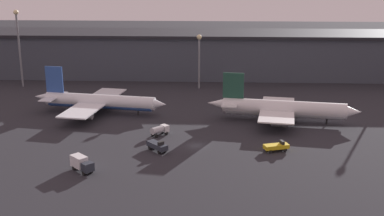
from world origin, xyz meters
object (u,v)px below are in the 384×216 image
(service_vehicle_2, at_px, (157,146))
(service_vehicle_3, at_px, (81,163))
(airplane_0, at_px, (98,101))
(service_vehicle_0, at_px, (160,130))
(airplane_1, at_px, (282,109))
(service_vehicle_1, at_px, (277,146))

(service_vehicle_2, distance_m, service_vehicle_3, 19.63)
(airplane_0, distance_m, service_vehicle_2, 37.99)
(service_vehicle_0, distance_m, service_vehicle_3, 27.87)
(airplane_1, xyz_separation_m, service_vehicle_3, (-47.86, -37.38, -2.03))
(service_vehicle_1, bearing_deg, service_vehicle_3, 179.75)
(service_vehicle_2, bearing_deg, service_vehicle_3, -92.35)
(service_vehicle_2, bearing_deg, service_vehicle_0, 140.98)
(service_vehicle_0, bearing_deg, service_vehicle_2, -132.22)
(service_vehicle_3, bearing_deg, service_vehicle_0, 102.00)
(airplane_0, height_order, service_vehicle_1, airplane_0)
(airplane_0, bearing_deg, service_vehicle_2, -46.51)
(service_vehicle_1, distance_m, service_vehicle_2, 28.57)
(service_vehicle_0, relative_size, service_vehicle_3, 0.81)
(service_vehicle_1, xyz_separation_m, service_vehicle_3, (-43.52, -13.79, 0.63))
(airplane_1, bearing_deg, airplane_0, -177.93)
(service_vehicle_1, distance_m, service_vehicle_3, 45.66)
(airplane_0, distance_m, service_vehicle_1, 58.47)
(service_vehicle_1, bearing_deg, airplane_1, 61.76)
(airplane_0, xyz_separation_m, service_vehicle_0, (20.83, -19.96, -2.04))
(service_vehicle_0, bearing_deg, airplane_1, -23.95)
(service_vehicle_0, xyz_separation_m, service_vehicle_2, (0.70, -11.25, -0.20))
(service_vehicle_1, bearing_deg, service_vehicle_2, 164.41)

